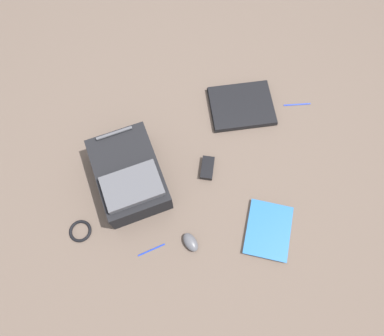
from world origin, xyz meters
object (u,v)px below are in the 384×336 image
at_px(laptop, 242,106).
at_px(pen_blue, 151,250).
at_px(power_brick, 207,168).
at_px(pen_black, 297,104).
at_px(computer_mouse, 191,242).
at_px(cable_coil, 80,231).
at_px(backpack, 129,175).
at_px(book_blue, 268,230).

relative_size(laptop, pen_blue, 2.72).
height_order(laptop, power_brick, laptop).
relative_size(pen_black, pen_blue, 1.09).
bearing_deg(power_brick, laptop, 59.95).
height_order(computer_mouse, pen_blue, computer_mouse).
bearing_deg(cable_coil, computer_mouse, -8.06).
height_order(backpack, pen_blue, backpack).
distance_m(backpack, laptop, 0.73).
xyz_separation_m(cable_coil, power_brick, (0.63, 0.30, 0.01)).
distance_m(pen_black, pen_blue, 1.12).
xyz_separation_m(book_blue, computer_mouse, (-0.38, -0.05, 0.01)).
height_order(backpack, pen_black, backpack).
xyz_separation_m(computer_mouse, pen_blue, (-0.19, -0.03, -0.02)).
distance_m(book_blue, pen_black, 0.74).
bearing_deg(laptop, pen_blue, -122.96).
height_order(pen_black, pen_blue, same).
relative_size(cable_coil, pen_black, 0.73).
bearing_deg(laptop, cable_coil, -141.73).
bearing_deg(computer_mouse, power_brick, 44.62).
relative_size(backpack, power_brick, 4.18).
distance_m(laptop, computer_mouse, 0.80).
relative_size(book_blue, cable_coil, 2.92).
bearing_deg(computer_mouse, book_blue, -23.71).
xyz_separation_m(computer_mouse, power_brick, (0.10, 0.38, -0.00)).
distance_m(book_blue, power_brick, 0.43).
height_order(cable_coil, pen_black, cable_coil).
height_order(computer_mouse, power_brick, computer_mouse).
xyz_separation_m(backpack, computer_mouse, (0.29, -0.33, -0.06)).
xyz_separation_m(cable_coil, pen_black, (1.15, 0.67, -0.00)).
xyz_separation_m(backpack, book_blue, (0.67, -0.28, -0.07)).
height_order(power_brick, pen_black, power_brick).
relative_size(computer_mouse, pen_black, 0.65).
relative_size(computer_mouse, power_brick, 0.80).
relative_size(book_blue, computer_mouse, 3.24).
height_order(backpack, cable_coil, backpack).
xyz_separation_m(power_brick, pen_blue, (-0.29, -0.41, -0.01)).
bearing_deg(backpack, computer_mouse, -48.38).
height_order(laptop, pen_blue, laptop).
relative_size(backpack, book_blue, 1.60).
bearing_deg(pen_blue, book_blue, 7.23).
bearing_deg(laptop, pen_black, 1.22).
relative_size(book_blue, pen_black, 2.12).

